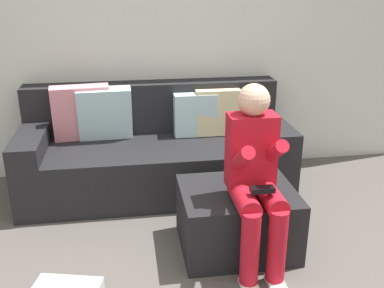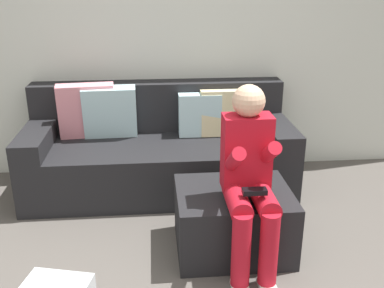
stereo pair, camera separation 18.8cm
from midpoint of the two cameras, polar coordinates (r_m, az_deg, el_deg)
name	(u,v)px [view 2 (the right image)]	position (r m, az deg, el deg)	size (l,w,h in m)	color
wall_back	(173,18)	(4.02, -1.10, 15.90)	(4.95, 0.10, 2.79)	silver
couch_sectional	(159,149)	(3.83, -2.84, -0.62)	(2.20, 0.91, 0.91)	black
ottoman	(233,220)	(3.02, 7.09, -9.67)	(0.75, 0.61, 0.43)	black
person_seated	(249,177)	(2.68, 9.39, -4.19)	(0.29, 0.61, 1.15)	red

